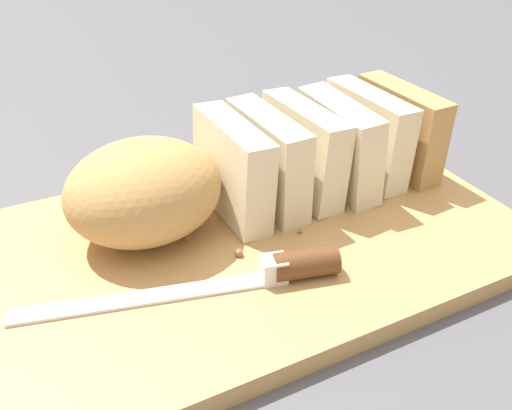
% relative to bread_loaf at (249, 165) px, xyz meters
% --- Properties ---
extents(ground_plane, '(3.00, 3.00, 0.00)m').
position_rel_bread_loaf_xyz_m(ground_plane, '(-0.02, -0.04, -0.06)').
color(ground_plane, '#4C4C51').
extents(cutting_board, '(0.49, 0.31, 0.02)m').
position_rel_bread_loaf_xyz_m(cutting_board, '(-0.02, -0.04, -0.05)').
color(cutting_board, tan).
rests_on(cutting_board, ground_plane).
extents(bread_loaf, '(0.36, 0.13, 0.09)m').
position_rel_bread_loaf_xyz_m(bread_loaf, '(0.00, 0.00, 0.00)').
color(bread_loaf, tan).
rests_on(bread_loaf, cutting_board).
extents(bread_knife, '(0.25, 0.09, 0.02)m').
position_rel_bread_loaf_xyz_m(bread_knife, '(-0.04, -0.11, -0.03)').
color(bread_knife, silver).
rests_on(bread_knife, cutting_board).
extents(crumb_near_knife, '(0.00, 0.00, 0.00)m').
position_rel_bread_loaf_xyz_m(crumb_near_knife, '(0.02, -0.06, -0.04)').
color(crumb_near_knife, '#996633').
rests_on(crumb_near_knife, cutting_board).
extents(crumb_near_loaf, '(0.01, 0.01, 0.01)m').
position_rel_bread_loaf_xyz_m(crumb_near_loaf, '(-0.05, -0.07, -0.04)').
color(crumb_near_loaf, '#996633').
rests_on(crumb_near_loaf, cutting_board).
extents(crumb_stray_left, '(0.01, 0.01, 0.01)m').
position_rel_bread_loaf_xyz_m(crumb_stray_left, '(-0.08, -0.03, -0.04)').
color(crumb_stray_left, '#996633').
rests_on(crumb_stray_left, cutting_board).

